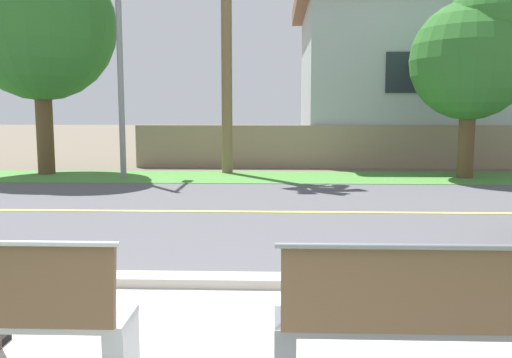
{
  "coord_description": "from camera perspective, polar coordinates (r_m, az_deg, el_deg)",
  "views": [
    {
      "loc": [
        0.48,
        -2.98,
        1.8
      ],
      "look_at": [
        0.25,
        3.38,
        1.0
      ],
      "focal_mm": 37.13,
      "sensor_mm": 36.0,
      "label": 1
    }
  ],
  "objects": [
    {
      "name": "shade_tree_far_left",
      "position": [
        16.8,
        -22.01,
        16.25
      ],
      "size": [
        4.3,
        4.3,
        7.09
      ],
      "color": "brown",
      "rests_on": "ground_plane"
    },
    {
      "name": "ground_plane",
      "position": [
        11.14,
        -0.44,
        -2.16
      ],
      "size": [
        140.0,
        140.0,
        0.0
      ],
      "primitive_type": "plane",
      "color": "#665B4C"
    },
    {
      "name": "garden_wall",
      "position": [
        17.58,
        8.31,
        3.47
      ],
      "size": [
        13.0,
        0.36,
        1.4
      ],
      "primitive_type": "cube",
      "color": "gray",
      "rests_on": "ground_plane"
    },
    {
      "name": "shade_tree_left",
      "position": [
        15.73,
        22.55,
        12.56
      ],
      "size": [
        3.21,
        3.21,
        5.29
      ],
      "color": "brown",
      "rests_on": "ground_plane"
    },
    {
      "name": "curb_edge",
      "position": [
        5.63,
        -2.98,
        -10.9
      ],
      "size": [
        44.0,
        0.3,
        0.11
      ],
      "primitive_type": "cube",
      "color": "#ADA89E",
      "rests_on": "ground_plane"
    },
    {
      "name": "bench_right",
      "position": [
        3.69,
        18.12,
        -14.41
      ],
      "size": [
        1.99,
        0.48,
        1.01
      ],
      "color": "slate",
      "rests_on": "ground_plane"
    },
    {
      "name": "streetlamp",
      "position": [
        15.26,
        -14.28,
        14.49
      ],
      "size": [
        0.24,
        2.1,
        6.62
      ],
      "color": "gray",
      "rests_on": "ground_plane"
    },
    {
      "name": "far_verge_grass",
      "position": [
        14.85,
        0.19,
        0.2
      ],
      "size": [
        48.0,
        2.8,
        0.02
      ],
      "primitive_type": "cube",
      "color": "#478438",
      "rests_on": "ground_plane"
    },
    {
      "name": "house_across_street",
      "position": [
        21.69,
        19.85,
        10.29
      ],
      "size": [
        11.56,
        6.91,
        6.22
      ],
      "color": "#A3ADB2",
      "rests_on": "ground_plane"
    },
    {
      "name": "street_asphalt",
      "position": [
        9.66,
        -0.82,
        -3.57
      ],
      "size": [
        52.0,
        8.0,
        0.01
      ],
      "primitive_type": "cube",
      "color": "#515156",
      "rests_on": "ground_plane"
    },
    {
      "name": "road_centre_line",
      "position": [
        9.66,
        -0.82,
        -3.54
      ],
      "size": [
        48.0,
        0.14,
        0.01
      ],
      "primitive_type": "cube",
      "color": "#E0CC4C",
      "rests_on": "ground_plane"
    }
  ]
}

